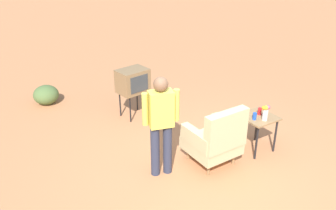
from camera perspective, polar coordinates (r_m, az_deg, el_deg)
The scene contains 9 objects.
ground_plane at distance 5.90m, azimuth 5.84°, elevation -10.13°, with size 60.00×60.00×0.00m, color #C17A4C.
armchair at distance 5.75m, azimuth 7.74°, elevation -5.37°, with size 0.80×0.80×1.06m.
side_table at distance 6.27m, azimuth 14.32°, elevation -2.56°, with size 0.56×0.56×0.66m.
tv_on_stand at distance 7.20m, azimuth -5.69°, elevation 3.84°, with size 0.66×0.53×1.03m.
person_standing at distance 5.28m, azimuth -1.13°, elevation -2.59°, with size 0.55×0.31×1.64m.
soda_can_blue at distance 6.07m, azimuth 13.78°, elevation -1.77°, with size 0.07×0.07×0.12m, color blue.
soda_can_red at distance 6.26m, azimuth 14.55°, elevation -0.99°, with size 0.07×0.07×0.12m, color red.
flower_vase at distance 6.06m, azimuth 15.43°, elevation -1.11°, with size 0.14×0.10×0.27m.
shrub_far at distance 8.40m, azimuth -19.06°, elevation 1.57°, with size 0.56×0.56×0.43m, color #516B38.
Camera 1 is at (3.02, 3.73, 3.43)m, focal length 37.81 mm.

